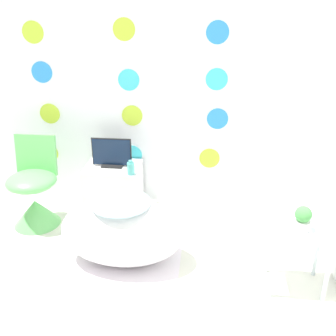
{
  "coord_description": "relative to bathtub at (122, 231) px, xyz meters",
  "views": [
    {
      "loc": [
        0.76,
        -1.85,
        2.03
      ],
      "look_at": [
        0.48,
        0.88,
        0.81
      ],
      "focal_mm": 42.0,
      "sensor_mm": 36.0,
      "label": 1
    }
  ],
  "objects": [
    {
      "name": "ground_plane",
      "position": [
        -0.12,
        -0.78,
        -0.28
      ],
      "size": [
        12.0,
        12.0,
        0.0
      ],
      "primitive_type": "plane",
      "color": "silver"
    },
    {
      "name": "wall_back_dotted",
      "position": [
        -0.12,
        1.06,
        1.01
      ],
      "size": [
        4.6,
        0.05,
        2.6
      ],
      "color": "white",
      "rests_on": "ground_plane"
    },
    {
      "name": "rug",
      "position": [
        -0.03,
        -0.16,
        -0.28
      ],
      "size": [
        0.99,
        0.76,
        0.01
      ],
      "color": "silver",
      "rests_on": "ground_plane"
    },
    {
      "name": "bathtub",
      "position": [
        0.0,
        0.0,
        0.0
      ],
      "size": [
        1.0,
        0.57,
        0.56
      ],
      "color": "white",
      "rests_on": "ground_plane"
    },
    {
      "name": "chair",
      "position": [
        -0.95,
        0.49,
        0.0
      ],
      "size": [
        0.46,
        0.46,
        0.84
      ],
      "color": "#66C166",
      "rests_on": "ground_plane"
    },
    {
      "name": "tv_cabinet",
      "position": [
        -0.26,
        0.8,
        -0.04
      ],
      "size": [
        0.53,
        0.42,
        0.49
      ],
      "color": "silver",
      "rests_on": "ground_plane"
    },
    {
      "name": "tv",
      "position": [
        -0.26,
        0.8,
        0.34
      ],
      "size": [
        0.39,
        0.12,
        0.29
      ],
      "color": "black",
      "rests_on": "tv_cabinet"
    },
    {
      "name": "vase",
      "position": [
        -0.04,
        0.64,
        0.27
      ],
      "size": [
        0.07,
        0.07,
        0.14
      ],
      "color": "#51B2AD",
      "rests_on": "tv_cabinet"
    },
    {
      "name": "side_table",
      "position": [
        1.34,
        -0.17,
        0.11
      ],
      "size": [
        0.43,
        0.34,
        0.5
      ],
      "color": "silver",
      "rests_on": "ground_plane"
    },
    {
      "name": "potted_plant_left",
      "position": [
        1.34,
        -0.17,
        0.31
      ],
      "size": [
        0.12,
        0.12,
        0.18
      ],
      "color": "white",
      "rests_on": "side_table"
    }
  ]
}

